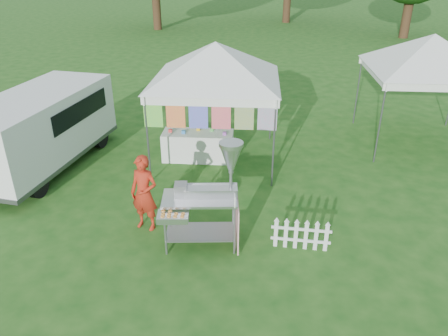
{
  "coord_description": "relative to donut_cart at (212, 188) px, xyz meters",
  "views": [
    {
      "loc": [
        1.01,
        -6.86,
        4.9
      ],
      "look_at": [
        0.42,
        0.72,
        1.1
      ],
      "focal_mm": 35.0,
      "sensor_mm": 36.0,
      "label": 1
    }
  ],
  "objects": [
    {
      "name": "canopy_main",
      "position": [
        -0.28,
        3.77,
        1.79
      ],
      "size": [
        4.24,
        4.24,
        3.45
      ],
      "color": "#59595E",
      "rests_on": "ground"
    },
    {
      "name": "ground",
      "position": [
        -0.28,
        0.27,
        -1.2
      ],
      "size": [
        120.0,
        120.0,
        0.0
      ],
      "primitive_type": "plane",
      "color": "#1C4E16",
      "rests_on": "ground"
    },
    {
      "name": "canopy_right",
      "position": [
        5.22,
        5.27,
        1.79
      ],
      "size": [
        4.24,
        4.24,
        3.45
      ],
      "color": "#59595E",
      "rests_on": "ground"
    },
    {
      "name": "picket_fence",
      "position": [
        1.61,
        0.0,
        -0.91
      ],
      "size": [
        1.08,
        0.11,
        0.56
      ],
      "rotation": [
        0.0,
        0.0,
        -0.08
      ],
      "color": "white",
      "rests_on": "ground"
    },
    {
      "name": "cargo_van",
      "position": [
        -4.53,
        3.09,
        -0.2
      ],
      "size": [
        2.49,
        4.68,
        1.85
      ],
      "rotation": [
        0.0,
        0.0,
        -0.17
      ],
      "color": "white",
      "rests_on": "ground"
    },
    {
      "name": "display_table",
      "position": [
        -0.75,
        3.69,
        -0.83
      ],
      "size": [
        1.8,
        0.7,
        0.74
      ],
      "primitive_type": "cube",
      "color": "white",
      "rests_on": "ground"
    },
    {
      "name": "vendor",
      "position": [
        -1.35,
        0.47,
        -0.43
      ],
      "size": [
        0.64,
        0.51,
        1.53
      ],
      "primitive_type": "imported",
      "rotation": [
        0.0,
        0.0,
        -0.3
      ],
      "color": "#AD2715",
      "rests_on": "ground"
    },
    {
      "name": "donut_cart",
      "position": [
        0.0,
        0.0,
        0.0
      ],
      "size": [
        1.46,
        1.12,
        2.03
      ],
      "rotation": [
        0.0,
        0.0,
        0.09
      ],
      "color": "gray",
      "rests_on": "ground"
    }
  ]
}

